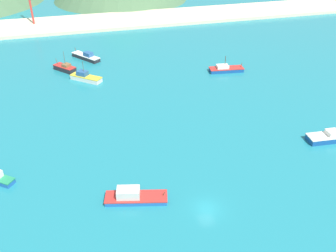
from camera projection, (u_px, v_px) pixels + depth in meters
name	position (u px, v px, depth m)	size (l,w,h in m)	color
ground	(161.00, 119.00, 83.36)	(260.00, 280.00, 0.50)	teal
fishing_boat_0	(134.00, 196.00, 59.89)	(10.73, 5.38, 2.46)	#1E5BA8
fishing_boat_1	(226.00, 69.00, 105.68)	(10.24, 4.41, 4.78)	#14478C
fishing_boat_2	(86.00, 57.00, 113.88)	(8.47, 10.21, 2.64)	#232328
fishing_boat_3	(328.00, 137.00, 75.01)	(8.48, 3.73, 2.25)	#14478C
fishing_boat_7	(85.00, 77.00, 100.32)	(8.72, 8.00, 5.55)	silver
fishing_boat_10	(65.00, 68.00, 106.06)	(6.67, 7.16, 6.11)	#232328
beach_strip	(113.00, 21.00, 148.68)	(247.00, 23.47, 1.20)	beige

